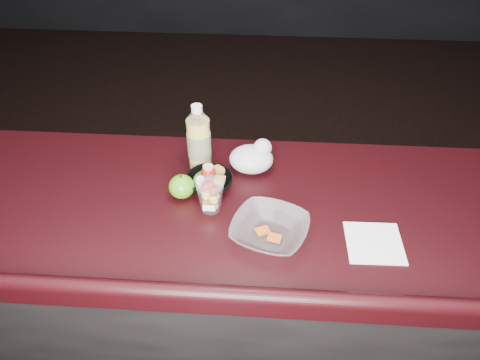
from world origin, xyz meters
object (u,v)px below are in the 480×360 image
green_apple (182,187)px  takeout_bowl (270,230)px  lemonade_bottle (199,142)px  snack_bowl (209,181)px  fruit_cup (210,194)px

green_apple → takeout_bowl: bearing=-29.7°
lemonade_bottle → green_apple: bearing=-103.7°
snack_bowl → fruit_cup: bearing=-80.8°
green_apple → takeout_bowl: 0.33m
green_apple → fruit_cup: bearing=-28.9°
lemonade_bottle → snack_bowl: (0.04, -0.11, -0.07)m
lemonade_bottle → snack_bowl: bearing=-68.6°
fruit_cup → snack_bowl: 0.10m
fruit_cup → green_apple: size_ratio=1.41×
fruit_cup → snack_bowl: bearing=99.2°
fruit_cup → snack_bowl: (-0.02, 0.10, -0.03)m
fruit_cup → lemonade_bottle: bearing=105.9°
lemonade_bottle → takeout_bowl: size_ratio=0.87×
lemonade_bottle → fruit_cup: (0.06, -0.21, -0.04)m
lemonade_bottle → takeout_bowl: bearing=-52.5°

